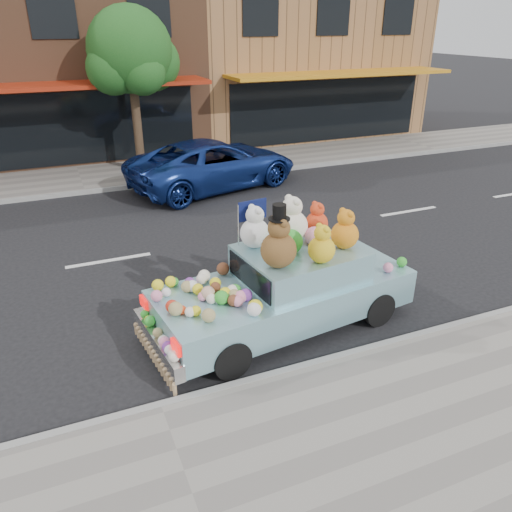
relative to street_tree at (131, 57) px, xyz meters
name	(u,v)px	position (x,y,z in m)	size (l,w,h in m)	color
ground	(109,261)	(-2.03, -6.55, -3.69)	(120.00, 120.00, 0.00)	black
near_sidewalk	(193,497)	(-2.03, -13.05, -3.63)	(60.00, 3.00, 0.12)	gray
far_sidewalk	(81,179)	(-2.03, -0.05, -3.63)	(60.00, 3.00, 0.12)	gray
near_kerb	(161,407)	(-2.03, -11.55, -3.63)	(60.00, 0.12, 0.13)	gray
far_kerb	(85,192)	(-2.03, -1.55, -3.63)	(60.00, 0.12, 0.13)	gray
storefront_mid	(53,52)	(-2.03, 5.42, -0.05)	(10.00, 9.80, 7.30)	brown
storefront_right	(286,47)	(7.97, 5.42, -0.05)	(10.00, 9.80, 7.30)	#97673F
street_tree	(131,57)	(0.00, 0.00, 0.00)	(3.00, 2.70, 5.22)	#38281C
car_blue	(214,164)	(1.79, -2.40, -2.95)	(2.46, 5.33, 1.48)	navy
art_car	(285,283)	(0.39, -10.28, -2.89)	(4.66, 2.27, 2.34)	black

